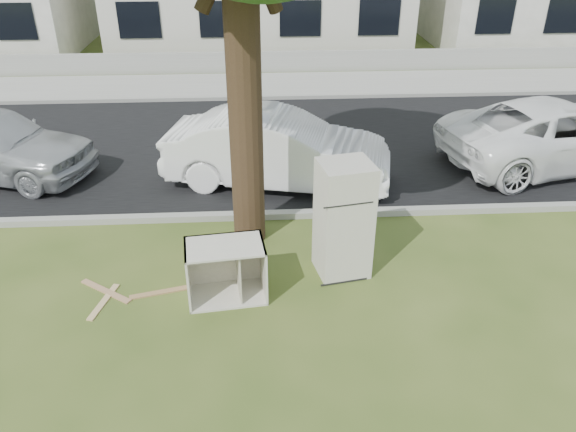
{
  "coord_description": "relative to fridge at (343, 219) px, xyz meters",
  "views": [
    {
      "loc": [
        -0.22,
        -6.64,
        5.18
      ],
      "look_at": [
        0.2,
        0.6,
        1.07
      ],
      "focal_mm": 35.0,
      "sensor_mm": 36.0,
      "label": 1
    }
  ],
  "objects": [
    {
      "name": "cabinet",
      "position": [
        -1.79,
        -0.57,
        -0.49
      ],
      "size": [
        1.21,
        0.83,
        0.89
      ],
      "primitive_type": "cube",
      "rotation": [
        0.0,
        0.0,
        0.12
      ],
      "color": "white",
      "rests_on": "ground"
    },
    {
      "name": "plank_a",
      "position": [
        -2.65,
        -0.41,
        -0.92
      ],
      "size": [
        1.21,
        0.39,
        0.02
      ],
      "primitive_type": "cube",
      "rotation": [
        0.0,
        0.0,
        0.25
      ],
      "color": "#9C754B",
      "rests_on": "ground"
    },
    {
      "name": "road",
      "position": [
        -1.05,
        5.3,
        -0.92
      ],
      "size": [
        120.0,
        7.0,
        0.01
      ],
      "primitive_type": "cube",
      "color": "black",
      "rests_on": "ground"
    },
    {
      "name": "plank_b",
      "position": [
        -3.63,
        -0.37,
        -0.92
      ],
      "size": [
        0.87,
        0.66,
        0.02
      ],
      "primitive_type": "cube",
      "rotation": [
        0.0,
        0.0,
        -0.62
      ],
      "color": "tan",
      "rests_on": "ground"
    },
    {
      "name": "kerb_far",
      "position": [
        -1.05,
        8.85,
        -0.93
      ],
      "size": [
        120.0,
        0.18,
        0.12
      ],
      "primitive_type": "cube",
      "color": "gray",
      "rests_on": "ground"
    },
    {
      "name": "sidewalk",
      "position": [
        -1.05,
        10.3,
        -0.92
      ],
      "size": [
        120.0,
        2.8,
        0.01
      ],
      "primitive_type": "cube",
      "color": "gray",
      "rests_on": "ground"
    },
    {
      "name": "low_wall",
      "position": [
        -1.05,
        11.9,
        -0.58
      ],
      "size": [
        120.0,
        0.15,
        0.7
      ],
      "primitive_type": "cube",
      "color": "gray",
      "rests_on": "ground"
    },
    {
      "name": "fridge",
      "position": [
        0.0,
        0.0,
        0.0
      ],
      "size": [
        0.89,
        0.84,
        1.86
      ],
      "primitive_type": "cube",
      "rotation": [
        0.0,
        0.0,
        0.19
      ],
      "color": "silver",
      "rests_on": "ground"
    },
    {
      "name": "kerb_near",
      "position": [
        -1.05,
        1.75,
        -0.93
      ],
      "size": [
        120.0,
        0.18,
        0.12
      ],
      "primitive_type": "cube",
      "color": "gray",
      "rests_on": "ground"
    },
    {
      "name": "car_center",
      "position": [
        -0.88,
        3.23,
        -0.18
      ],
      "size": [
        4.8,
        2.54,
        1.5
      ],
      "primitive_type": "imported",
      "rotation": [
        0.0,
        0.0,
        1.35
      ],
      "color": "white",
      "rests_on": "ground"
    },
    {
      "name": "car_right",
      "position": [
        5.3,
        3.88,
        -0.21
      ],
      "size": [
        5.54,
        3.44,
        1.43
      ],
      "primitive_type": "imported",
      "rotation": [
        0.0,
        0.0,
        1.79
      ],
      "color": "white",
      "rests_on": "ground"
    },
    {
      "name": "plank_c",
      "position": [
        -3.61,
        -0.63,
        -0.92
      ],
      "size": [
        0.31,
        0.86,
        0.02
      ],
      "primitive_type": "cube",
      "rotation": [
        0.0,
        0.0,
        1.32
      ],
      "color": "tan",
      "rests_on": "ground"
    },
    {
      "name": "ground",
      "position": [
        -1.05,
        -0.7,
        -0.93
      ],
      "size": [
        120.0,
        120.0,
        0.0
      ],
      "primitive_type": "plane",
      "color": "#3B4F1C"
    }
  ]
}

